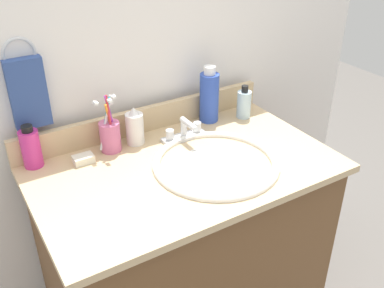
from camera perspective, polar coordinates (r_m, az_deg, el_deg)
name	(u,v)px	position (r m, az deg, el deg)	size (l,w,h in m)	color
vanity_cabinet	(186,259)	(1.65, -0.78, -14.61)	(0.91, 0.53, 0.75)	brown
countertop	(185,168)	(1.40, -0.89, -3.18)	(0.95, 0.58, 0.02)	#D1B284
backsplash	(146,119)	(1.59, -5.99, 3.24)	(0.95, 0.02, 0.09)	#D1B284
back_wall	(141,153)	(1.72, -6.59, -1.14)	(2.05, 0.04, 1.30)	white
towel_ring	(19,53)	(1.41, -21.46, 10.84)	(0.10, 0.10, 0.01)	silver
hand_towel	(28,93)	(1.43, -20.42, 6.15)	(0.11, 0.04, 0.22)	#334C8C
sink_basin	(215,173)	(1.42, 3.05, -3.70)	(0.40, 0.40, 0.11)	white
faucet	(185,132)	(1.53, -0.96, 1.56)	(0.16, 0.10, 0.08)	silver
bottle_shampoo_blue	(209,96)	(1.63, 2.24, 6.20)	(0.07, 0.07, 0.21)	#2D4CB2
bottle_gel_clear	(244,104)	(1.68, 6.74, 5.20)	(0.05, 0.05, 0.13)	silver
bottle_lotion_white	(135,127)	(1.50, -7.42, 2.14)	(0.06, 0.06, 0.13)	white
bottle_soap_pink	(31,148)	(1.45, -20.12, -0.47)	(0.06, 0.06, 0.14)	#D8338C
cup_pink	(110,134)	(1.47, -10.57, 1.22)	(0.08, 0.08, 0.20)	#D16693
soap_bar	(83,159)	(1.44, -13.87, -1.90)	(0.06, 0.04, 0.02)	white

